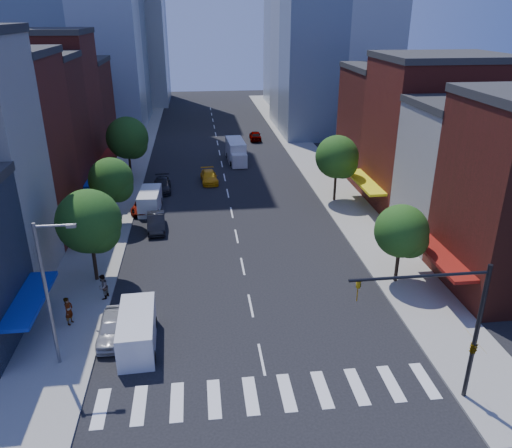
{
  "coord_description": "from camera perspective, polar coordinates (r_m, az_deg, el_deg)",
  "views": [
    {
      "loc": [
        -3.28,
        -24.25,
        19.4
      ],
      "look_at": [
        0.76,
        9.09,
        5.0
      ],
      "focal_mm": 35.0,
      "sensor_mm": 36.0,
      "label": 1
    }
  ],
  "objects": [
    {
      "name": "traffic_car_oncoming",
      "position": [
        71.28,
        -2.13,
        7.93
      ],
      "size": [
        1.44,
        3.91,
        1.28
      ],
      "primitive_type": "imported",
      "rotation": [
        0.0,
        0.0,
        3.12
      ],
      "color": "black",
      "rests_on": "ground"
    },
    {
      "name": "bldg_right_1",
      "position": [
        48.06,
        23.89,
        5.0
      ],
      "size": [
        12.0,
        8.0,
        12.0
      ],
      "primitive_type": "cube",
      "color": "silver",
      "rests_on": "ground"
    },
    {
      "name": "tree_right_near",
      "position": [
        38.59,
        16.5,
        -1.02
      ],
      "size": [
        4.0,
        4.0,
        6.2
      ],
      "color": "black",
      "rests_on": "sidewalk_right"
    },
    {
      "name": "tree_left_far",
      "position": [
        62.35,
        -14.34,
        9.33
      ],
      "size": [
        5.0,
        5.0,
        7.75
      ],
      "color": "black",
      "rests_on": "sidewalk_left"
    },
    {
      "name": "traffic_car_far",
      "position": [
        81.98,
        -0.08,
        10.07
      ],
      "size": [
        2.03,
        4.58,
        1.53
      ],
      "primitive_type": "imported",
      "rotation": [
        0.0,
        0.0,
        3.09
      ],
      "color": "#999999",
      "rests_on": "ground"
    },
    {
      "name": "ground",
      "position": [
        31.23,
        0.65,
        -15.2
      ],
      "size": [
        220.0,
        220.0,
        0.0
      ],
      "primitive_type": "plane",
      "color": "black",
      "rests_on": "ground"
    },
    {
      "name": "bldg_left_3",
      "position": [
        57.37,
        -25.05,
        9.08
      ],
      "size": [
        12.0,
        8.0,
        15.0
      ],
      "primitive_type": "cube",
      "color": "#521E14",
      "rests_on": "ground"
    },
    {
      "name": "streetlight",
      "position": [
        30.16,
        -22.57,
        -6.68
      ],
      "size": [
        2.25,
        0.25,
        9.0
      ],
      "color": "slate",
      "rests_on": "sidewalk_left"
    },
    {
      "name": "bldg_right_3",
      "position": [
        64.41,
        15.69,
        10.81
      ],
      "size": [
        12.0,
        10.0,
        13.0
      ],
      "primitive_type": "cube",
      "color": "#521E14",
      "rests_on": "ground"
    },
    {
      "name": "taxi",
      "position": [
        61.49,
        -5.38,
        5.38
      ],
      "size": [
        2.24,
        4.84,
        1.37
      ],
      "primitive_type": "imported",
      "rotation": [
        0.0,
        0.0,
        0.07
      ],
      "color": "#F4A70C",
      "rests_on": "ground"
    },
    {
      "name": "pedestrian_far",
      "position": [
        37.82,
        -17.11,
        -6.88
      ],
      "size": [
        0.94,
        1.08,
        1.89
      ],
      "primitive_type": "imported",
      "rotation": [
        0.0,
        0.0,
        -1.85
      ],
      "color": "#999999",
      "rests_on": "sidewalk_left"
    },
    {
      "name": "parked_car_second",
      "position": [
        48.59,
        -11.34,
        0.19
      ],
      "size": [
        1.97,
        4.8,
        1.55
      ],
      "primitive_type": "imported",
      "rotation": [
        0.0,
        0.0,
        0.07
      ],
      "color": "black",
      "rests_on": "ground"
    },
    {
      "name": "crosswalk",
      "position": [
        28.96,
        1.47,
        -18.86
      ],
      "size": [
        19.0,
        3.0,
        0.01
      ],
      "primitive_type": "cube",
      "color": "silver",
      "rests_on": "ground"
    },
    {
      "name": "cargo_van_far",
      "position": [
        53.35,
        -12.03,
        2.58
      ],
      "size": [
        2.26,
        5.14,
        2.15
      ],
      "rotation": [
        0.0,
        0.0,
        -0.04
      ],
      "color": "white",
      "rests_on": "ground"
    },
    {
      "name": "bldg_left_4",
      "position": [
        65.16,
        -23.08,
        11.78
      ],
      "size": [
        12.0,
        9.0,
        17.0
      ],
      "primitive_type": "cube",
      "color": "maroon",
      "rests_on": "ground"
    },
    {
      "name": "cargo_van_near",
      "position": [
        32.37,
        -13.43,
        -11.9
      ],
      "size": [
        2.37,
        5.42,
        2.27
      ],
      "rotation": [
        0.0,
        0.0,
        0.04
      ],
      "color": "silver",
      "rests_on": "ground"
    },
    {
      "name": "parked_car_front",
      "position": [
        33.8,
        -16.08,
        -11.3
      ],
      "size": [
        1.93,
        4.54,
        1.53
      ],
      "primitive_type": "imported",
      "rotation": [
        0.0,
        0.0,
        0.03
      ],
      "color": "#A4A5A9",
      "rests_on": "ground"
    },
    {
      "name": "tree_right_far",
      "position": [
        54.33,
        9.4,
        7.38
      ],
      "size": [
        4.6,
        4.6,
        7.2
      ],
      "color": "black",
      "rests_on": "sidewalk_right"
    },
    {
      "name": "tree_left_near",
      "position": [
        38.9,
        -18.33,
        0.03
      ],
      "size": [
        4.8,
        4.8,
        7.3
      ],
      "color": "black",
      "rests_on": "sidewalk_left"
    },
    {
      "name": "parked_car_third",
      "position": [
        53.48,
        -12.7,
        2.1
      ],
      "size": [
        2.53,
        4.84,
        1.3
      ],
      "primitive_type": "imported",
      "rotation": [
        0.0,
        0.0,
        -0.08
      ],
      "color": "#999999",
      "rests_on": "ground"
    },
    {
      "name": "box_truck",
      "position": [
        69.76,
        -2.28,
        8.23
      ],
      "size": [
        2.54,
        7.36,
        2.92
      ],
      "rotation": [
        0.0,
        0.0,
        0.05
      ],
      "color": "silver",
      "rests_on": "ground"
    },
    {
      "name": "sidewalk_left",
      "position": [
        67.72,
        -14.5,
        5.88
      ],
      "size": [
        5.0,
        120.0,
        0.15
      ],
      "primitive_type": "cube",
      "color": "gray",
      "rests_on": "ground"
    },
    {
      "name": "traffic_signal",
      "position": [
        28.23,
        22.88,
        -11.56
      ],
      "size": [
        7.24,
        2.24,
        8.0
      ],
      "color": "black",
      "rests_on": "sidewalk_right"
    },
    {
      "name": "tree_left_mid",
      "position": [
        49.18,
        -16.06,
        4.68
      ],
      "size": [
        4.2,
        4.2,
        6.65
      ],
      "color": "black",
      "rests_on": "sidewalk_left"
    },
    {
      "name": "pedestrian_near",
      "position": [
        35.66,
        -20.62,
        -9.26
      ],
      "size": [
        0.69,
        0.84,
        1.98
      ],
      "primitive_type": "imported",
      "rotation": [
        0.0,
        0.0,
        1.22
      ],
      "color": "#999999",
      "rests_on": "sidewalk_left"
    },
    {
      "name": "bldg_right_2",
      "position": [
        55.31,
        19.61,
        9.46
      ],
      "size": [
        12.0,
        10.0,
        15.0
      ],
      "primitive_type": "cube",
      "color": "maroon",
      "rests_on": "ground"
    },
    {
      "name": "parked_car_rear",
      "position": [
        59.24,
        -10.66,
        4.4
      ],
      "size": [
        2.18,
        4.92,
        1.4
      ],
      "primitive_type": "imported",
      "rotation": [
        0.0,
        0.0,
        0.04
      ],
      "color": "black",
      "rests_on": "ground"
    },
    {
      "name": "bldg_left_5",
      "position": [
        74.54,
        -21.0,
        11.75
      ],
      "size": [
        12.0,
        10.0,
        13.0
      ],
      "primitive_type": "cube",
      "color": "#521E14",
      "rests_on": "ground"
    },
    {
      "name": "sidewalk_right",
      "position": [
        68.92,
        6.67,
        6.77
      ],
      "size": [
        5.0,
        120.0,
        0.15
      ],
      "primitive_type": "cube",
      "color": "gray",
      "rests_on": "ground"
    }
  ]
}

